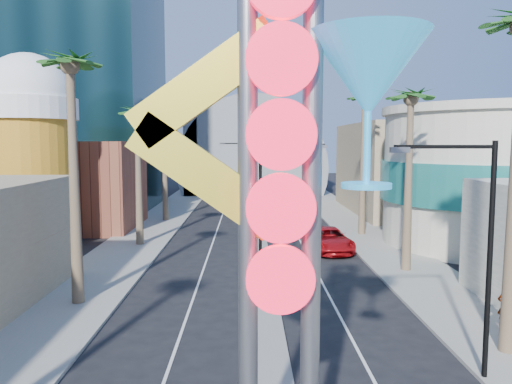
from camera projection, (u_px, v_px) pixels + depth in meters
name	position (u px, v px, depth m)	size (l,w,h in m)	color
sidewalk_west	(147.00, 233.00, 43.27)	(5.00, 100.00, 0.15)	gray
sidewalk_east	(365.00, 232.00, 43.58)	(5.00, 100.00, 0.15)	gray
median	(256.00, 227.00, 46.41)	(1.60, 84.00, 0.15)	gray
brick_filler_west	(81.00, 185.00, 45.76)	(10.00, 10.00, 8.00)	brown
filler_east	(396.00, 168.00, 56.12)	(10.00, 20.00, 10.00)	#998363
beer_mug	(31.00, 143.00, 37.40)	(7.00, 7.00, 14.50)	#B87B18
turquoise_building	(491.00, 177.00, 38.22)	(16.60, 16.60, 10.60)	#AFAB94
canopy	(252.00, 165.00, 79.81)	(22.00, 16.00, 22.00)	slate
neon_sign	(317.00, 172.00, 10.84)	(6.53, 2.60, 12.55)	gray
streetlight_0	(270.00, 197.00, 28.03)	(3.79, 0.25, 8.00)	black
streetlight_1	(249.00, 172.00, 51.89)	(3.79, 0.25, 8.00)	black
streetlight_2	(476.00, 238.00, 16.19)	(3.45, 0.25, 8.00)	black
palm_1	(70.00, 80.00, 23.30)	(2.40, 2.40, 12.70)	brown
palm_2	(137.00, 121.00, 37.36)	(2.40, 2.40, 11.20)	brown
palm_3	(164.00, 126.00, 49.30)	(2.40, 2.40, 11.20)	brown
palm_6	(411.00, 109.00, 29.65)	(2.40, 2.40, 11.70)	brown
palm_7	(364.00, 107.00, 41.50)	(2.40, 2.40, 12.70)	brown
red_pickup	(329.00, 240.00, 36.41)	(2.81, 6.10, 1.69)	#A90D12
pedestrian_a	(506.00, 306.00, 20.94)	(0.67, 0.44, 1.83)	gray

